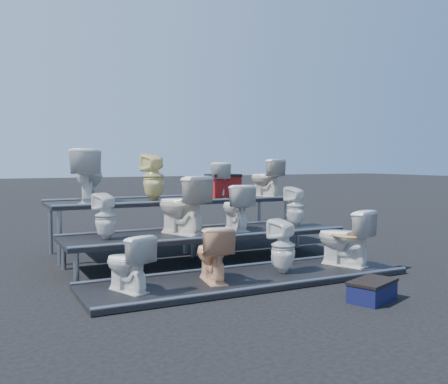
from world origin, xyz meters
name	(u,v)px	position (x,y,z in m)	size (l,w,h in m)	color
ground	(206,263)	(0.00, 0.00, 0.00)	(80.00, 80.00, 0.00)	black
tier_front	(249,279)	(0.00, -1.30, 0.03)	(4.20, 1.20, 0.06)	black
tier_mid	(206,247)	(0.00, 0.00, 0.23)	(4.20, 1.20, 0.46)	black
tier_back	(175,224)	(0.00, 1.30, 0.43)	(4.20, 1.20, 0.86)	black
toilet_0	(128,263)	(-1.56, -1.30, 0.38)	(0.36, 0.63, 0.65)	silver
toilet_1	(213,253)	(-0.51, -1.30, 0.40)	(0.38, 0.67, 0.69)	#EAB487
toilet_2	(283,246)	(0.52, -1.30, 0.41)	(0.32, 0.32, 0.70)	silver
toilet_3	(344,237)	(1.53, -1.30, 0.46)	(0.44, 0.77, 0.79)	silver
toilet_4	(105,216)	(-1.50, 0.00, 0.77)	(0.28, 0.29, 0.63)	silver
toilet_5	(182,205)	(-0.39, 0.00, 0.89)	(0.48, 0.83, 0.85)	silver
toilet_6	(236,207)	(0.51, 0.00, 0.81)	(0.40, 0.69, 0.71)	silver
toilet_7	(296,206)	(1.61, 0.00, 0.78)	(0.29, 0.30, 0.64)	silver
toilet_8	(88,176)	(-1.46, 1.30, 1.29)	(0.48, 0.84, 0.85)	silver
toilet_9	(154,177)	(-0.37, 1.30, 1.25)	(0.35, 0.36, 0.79)	beige
toilet_10	(220,180)	(0.87, 1.30, 1.18)	(0.36, 0.63, 0.64)	silver
toilet_11	(266,178)	(1.83, 1.30, 1.21)	(0.39, 0.68, 0.70)	silver
red_crate	(223,187)	(0.92, 1.26, 1.05)	(0.53, 0.42, 0.38)	maroon
step_stool	(372,292)	(0.77, -2.67, 0.10)	(0.55, 0.33, 0.20)	#0F1236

